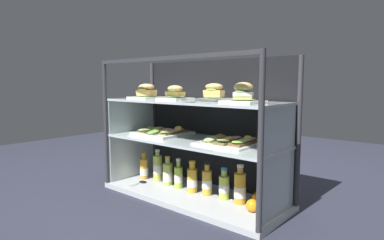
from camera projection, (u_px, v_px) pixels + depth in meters
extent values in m
cube|color=#292B39|center=(192.00, 199.00, 2.20)|extent=(6.00, 6.00, 0.02)
cube|color=#BABDC0|center=(192.00, 195.00, 2.19)|extent=(1.29, 0.49, 0.03)
cylinder|color=#333338|center=(106.00, 125.00, 2.37)|extent=(0.03, 0.03, 0.93)
cylinder|color=#333338|center=(261.00, 147.00, 1.56)|extent=(0.03, 0.03, 0.93)
cylinder|color=#333338|center=(153.00, 120.00, 2.72)|extent=(0.03, 0.03, 0.93)
cylinder|color=#333338|center=(299.00, 135.00, 1.91)|extent=(0.03, 0.03, 0.93)
cube|color=#333338|center=(167.00, 58.00, 1.92)|extent=(1.26, 0.02, 0.02)
cube|color=black|center=(214.00, 123.00, 2.32)|extent=(1.23, 0.01, 0.90)
cube|color=silver|center=(133.00, 155.00, 2.56)|extent=(0.01, 0.43, 0.35)
cube|color=silver|center=(277.00, 186.00, 1.78)|extent=(0.01, 0.43, 0.35)
cube|color=silver|center=(192.00, 141.00, 2.15)|extent=(1.24, 0.45, 0.02)
cube|color=silver|center=(132.00, 115.00, 2.53)|extent=(0.01, 0.43, 0.24)
cube|color=silver|center=(279.00, 130.00, 1.74)|extent=(0.01, 0.43, 0.24)
cube|color=silver|center=(192.00, 101.00, 2.12)|extent=(1.24, 0.45, 0.02)
cube|color=white|center=(147.00, 98.00, 2.37)|extent=(0.21, 0.21, 0.01)
ellipsoid|color=#72A239|center=(147.00, 96.00, 2.37)|extent=(0.15, 0.13, 0.01)
cube|color=#DDB079|center=(147.00, 94.00, 2.37)|extent=(0.14, 0.11, 0.02)
cube|color=#E5C04C|center=(147.00, 91.00, 2.37)|extent=(0.14, 0.12, 0.02)
ellipsoid|color=#95C26C|center=(142.00, 89.00, 2.34)|extent=(0.08, 0.05, 0.02)
ellipsoid|color=tan|center=(146.00, 87.00, 2.37)|extent=(0.14, 0.12, 0.05)
cube|color=white|center=(175.00, 99.00, 2.22)|extent=(0.19, 0.19, 0.01)
ellipsoid|color=#85BF63|center=(175.00, 97.00, 2.21)|extent=(0.13, 0.11, 0.01)
cube|color=tan|center=(175.00, 95.00, 2.21)|extent=(0.12, 0.08, 0.02)
cube|color=yellow|center=(175.00, 93.00, 2.21)|extent=(0.12, 0.08, 0.02)
ellipsoid|color=#61A349|center=(172.00, 91.00, 2.18)|extent=(0.07, 0.03, 0.01)
ellipsoid|color=tan|center=(175.00, 88.00, 2.21)|extent=(0.12, 0.08, 0.04)
cube|color=white|center=(214.00, 99.00, 2.08)|extent=(0.17, 0.17, 0.02)
ellipsoid|color=#7EB048|center=(214.00, 97.00, 2.08)|extent=(0.13, 0.11, 0.01)
cube|color=tan|center=(214.00, 95.00, 2.08)|extent=(0.13, 0.09, 0.02)
cube|color=#F1C756|center=(214.00, 92.00, 2.07)|extent=(0.13, 0.09, 0.02)
ellipsoid|color=#8DC056|center=(211.00, 90.00, 2.05)|extent=(0.07, 0.04, 0.01)
ellipsoid|color=tan|center=(214.00, 87.00, 2.07)|extent=(0.13, 0.09, 0.04)
cube|color=white|center=(243.00, 102.00, 1.81)|extent=(0.20, 0.20, 0.02)
ellipsoid|color=#77A74F|center=(243.00, 99.00, 1.81)|extent=(0.15, 0.12, 0.01)
cube|color=tan|center=(243.00, 97.00, 1.80)|extent=(0.12, 0.11, 0.02)
cube|color=silver|center=(243.00, 94.00, 1.80)|extent=(0.13, 0.11, 0.02)
ellipsoid|color=#67A943|center=(240.00, 92.00, 1.78)|extent=(0.07, 0.05, 0.01)
ellipsoid|color=#A18852|center=(243.00, 87.00, 1.80)|extent=(0.13, 0.11, 0.06)
cube|color=white|center=(163.00, 133.00, 2.35)|extent=(0.34, 0.34, 0.02)
cube|color=brown|center=(153.00, 130.00, 2.41)|extent=(0.08, 0.25, 0.01)
ellipsoid|color=#90BD68|center=(145.00, 130.00, 2.35)|extent=(0.08, 0.13, 0.02)
ellipsoid|color=#E0A07E|center=(153.00, 128.00, 2.41)|extent=(0.07, 0.20, 0.01)
cylinder|color=yellow|center=(151.00, 127.00, 2.39)|extent=(0.07, 0.07, 0.02)
cube|color=brown|center=(162.00, 132.00, 2.33)|extent=(0.08, 0.24, 0.01)
ellipsoid|color=#68B046|center=(154.00, 131.00, 2.27)|extent=(0.09, 0.13, 0.03)
ellipsoid|color=#F2A08D|center=(162.00, 130.00, 2.33)|extent=(0.07, 0.20, 0.02)
cylinder|color=yellow|center=(157.00, 129.00, 2.31)|extent=(0.06, 0.06, 0.02)
cube|color=brown|center=(174.00, 132.00, 2.31)|extent=(0.08, 0.25, 0.01)
ellipsoid|color=#9CCB60|center=(167.00, 132.00, 2.25)|extent=(0.08, 0.13, 0.03)
ellipsoid|color=#EC9B80|center=(174.00, 130.00, 2.30)|extent=(0.07, 0.20, 0.02)
cylinder|color=yellow|center=(178.00, 128.00, 2.32)|extent=(0.07, 0.07, 0.02)
cube|color=white|center=(230.00, 143.00, 1.99)|extent=(0.34, 0.34, 0.01)
cube|color=brown|center=(217.00, 139.00, 2.05)|extent=(0.08, 0.22, 0.01)
ellipsoid|color=#94C671|center=(210.00, 139.00, 2.00)|extent=(0.07, 0.11, 0.03)
ellipsoid|color=#EDA480|center=(217.00, 137.00, 2.05)|extent=(0.07, 0.18, 0.02)
cylinder|color=yellow|center=(219.00, 135.00, 2.06)|extent=(0.04, 0.04, 0.02)
cube|color=brown|center=(231.00, 141.00, 1.98)|extent=(0.08, 0.26, 0.02)
ellipsoid|color=#94C759|center=(223.00, 141.00, 1.92)|extent=(0.10, 0.14, 0.04)
ellipsoid|color=#F59386|center=(231.00, 138.00, 1.97)|extent=(0.07, 0.21, 0.02)
cylinder|color=yellow|center=(228.00, 138.00, 1.94)|extent=(0.05, 0.05, 0.01)
cube|color=brown|center=(246.00, 142.00, 1.94)|extent=(0.08, 0.27, 0.02)
ellipsoid|color=#94CB4A|center=(239.00, 142.00, 1.87)|extent=(0.09, 0.14, 0.03)
ellipsoid|color=#E2A68E|center=(246.00, 140.00, 1.93)|extent=(0.07, 0.21, 0.02)
cylinder|color=#ECE44C|center=(248.00, 137.00, 1.95)|extent=(0.06, 0.06, 0.02)
cylinder|color=gold|center=(144.00, 169.00, 2.51)|extent=(0.06, 0.06, 0.15)
cylinder|color=white|center=(144.00, 172.00, 2.51)|extent=(0.06, 0.06, 0.06)
cylinder|color=gold|center=(144.00, 157.00, 2.50)|extent=(0.03, 0.03, 0.03)
cylinder|color=gold|center=(144.00, 154.00, 2.50)|extent=(0.04, 0.04, 0.02)
cylinder|color=#BEC94E|center=(158.00, 168.00, 2.45)|extent=(0.07, 0.07, 0.19)
cylinder|color=white|center=(158.00, 169.00, 2.45)|extent=(0.07, 0.07, 0.07)
cylinder|color=#B0D955|center=(157.00, 154.00, 2.44)|extent=(0.03, 0.03, 0.03)
cylinder|color=silver|center=(157.00, 151.00, 2.44)|extent=(0.03, 0.03, 0.01)
cylinder|color=#B3CC55|center=(168.00, 174.00, 2.36)|extent=(0.07, 0.07, 0.16)
cylinder|color=silver|center=(168.00, 177.00, 2.36)|extent=(0.07, 0.07, 0.06)
cylinder|color=#B6D055|center=(168.00, 161.00, 2.35)|extent=(0.03, 0.03, 0.04)
cylinder|color=gold|center=(168.00, 157.00, 2.35)|extent=(0.04, 0.04, 0.01)
cylinder|color=#B2DA44|center=(179.00, 177.00, 2.29)|extent=(0.06, 0.06, 0.15)
cylinder|color=silver|center=(179.00, 178.00, 2.29)|extent=(0.06, 0.06, 0.05)
cylinder|color=#AFD54E|center=(178.00, 164.00, 2.28)|extent=(0.03, 0.03, 0.05)
cylinder|color=silver|center=(178.00, 160.00, 2.27)|extent=(0.03, 0.03, 0.01)
cylinder|color=gold|center=(192.00, 181.00, 2.20)|extent=(0.07, 0.07, 0.16)
cylinder|color=silver|center=(192.00, 183.00, 2.20)|extent=(0.07, 0.07, 0.05)
cylinder|color=gold|center=(192.00, 166.00, 2.18)|extent=(0.04, 0.04, 0.04)
cylinder|color=gold|center=(192.00, 162.00, 2.18)|extent=(0.04, 0.04, 0.01)
cylinder|color=gold|center=(207.00, 183.00, 2.14)|extent=(0.06, 0.06, 0.16)
cylinder|color=silver|center=(207.00, 184.00, 2.15)|extent=(0.07, 0.07, 0.05)
cylinder|color=gold|center=(207.00, 168.00, 2.13)|extent=(0.03, 0.03, 0.04)
cylinder|color=black|center=(207.00, 163.00, 2.13)|extent=(0.04, 0.04, 0.01)
cylinder|color=#B4CC4A|center=(224.00, 188.00, 2.06)|extent=(0.07, 0.07, 0.15)
cylinder|color=white|center=(224.00, 188.00, 2.07)|extent=(0.07, 0.07, 0.05)
cylinder|color=#C1D443|center=(224.00, 173.00, 2.05)|extent=(0.04, 0.04, 0.04)
cylinder|color=#2770B3|center=(224.00, 169.00, 2.05)|extent=(0.04, 0.04, 0.02)
cylinder|color=gold|center=(240.00, 189.00, 1.99)|extent=(0.07, 0.07, 0.19)
cylinder|color=white|center=(240.00, 192.00, 1.99)|extent=(0.07, 0.07, 0.07)
cylinder|color=gold|center=(240.00, 170.00, 1.97)|extent=(0.04, 0.04, 0.04)
cylinder|color=silver|center=(240.00, 166.00, 1.97)|extent=(0.04, 0.04, 0.01)
sphere|color=orange|center=(252.00, 205.00, 1.87)|extent=(0.07, 0.07, 0.07)
sphere|color=orange|center=(258.00, 198.00, 1.97)|extent=(0.08, 0.08, 0.08)
cube|color=silver|center=(135.00, 185.00, 2.35)|extent=(0.03, 0.10, 0.00)
torus|color=black|center=(142.00, 182.00, 2.42)|extent=(0.05, 0.05, 0.01)
cube|color=silver|center=(134.00, 185.00, 2.36)|extent=(0.03, 0.10, 0.00)
torus|color=black|center=(144.00, 182.00, 2.41)|extent=(0.05, 0.05, 0.01)
cylinder|color=silver|center=(138.00, 183.00, 2.38)|extent=(0.01, 0.01, 0.01)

